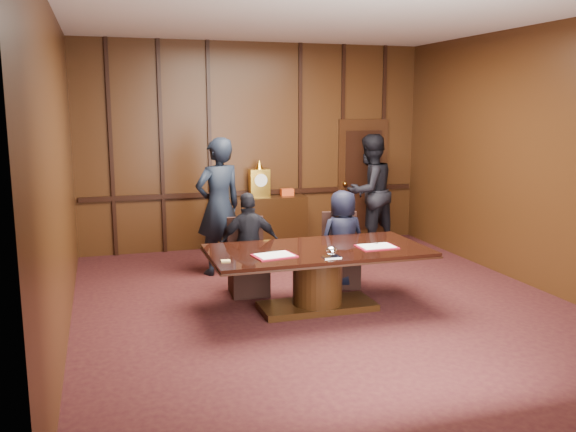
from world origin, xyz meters
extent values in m
plane|color=black|center=(0.00, 0.00, 0.00)|extent=(7.00, 7.00, 0.00)
plane|color=silver|center=(0.00, 0.00, 3.50)|extent=(7.00, 7.00, 0.00)
cube|color=black|center=(0.00, 3.50, 1.75)|extent=(6.00, 0.04, 3.50)
cube|color=black|center=(0.00, -3.50, 1.75)|extent=(6.00, 0.04, 3.50)
cube|color=black|center=(-3.00, 0.00, 1.75)|extent=(0.04, 7.00, 3.50)
cube|color=black|center=(3.00, 0.00, 1.75)|extent=(0.04, 7.00, 3.50)
cube|color=black|center=(0.00, 3.47, 0.95)|extent=(5.90, 0.05, 0.08)
cube|color=black|center=(2.00, 3.46, 1.10)|extent=(0.95, 0.06, 2.20)
sphere|color=gold|center=(1.63, 3.39, 1.05)|extent=(0.08, 0.08, 0.08)
cube|color=black|center=(0.00, 3.26, 0.45)|extent=(1.60, 0.45, 0.90)
cube|color=black|center=(-0.70, 3.26, 0.03)|extent=(0.12, 0.40, 0.06)
cube|color=black|center=(0.70, 3.26, 0.03)|extent=(0.12, 0.40, 0.06)
cube|color=gold|center=(0.00, 3.26, 1.14)|extent=(0.34, 0.18, 0.48)
cylinder|color=white|center=(0.00, 3.16, 1.20)|extent=(0.22, 0.03, 0.22)
cone|color=gold|center=(0.00, 3.26, 1.46)|extent=(0.14, 0.14, 0.16)
cube|color=black|center=(-0.55, 3.28, 1.01)|extent=(0.18, 0.04, 0.22)
cube|color=#D84419|center=(0.50, 3.28, 0.96)|extent=(0.22, 0.12, 0.12)
cube|color=black|center=(-0.14, -0.06, 0.04)|extent=(1.40, 0.60, 0.08)
cylinder|color=black|center=(-0.14, -0.06, 0.39)|extent=(0.60, 0.60, 0.62)
cube|color=black|center=(-0.14, -0.06, 0.71)|extent=(2.62, 1.32, 0.02)
cube|color=black|center=(-0.14, -0.06, 0.73)|extent=(2.60, 1.30, 0.06)
cube|color=maroon|center=(-0.74, -0.27, 0.77)|extent=(0.51, 0.40, 0.01)
cube|color=white|center=(-0.74, -0.27, 0.78)|extent=(0.44, 0.34, 0.01)
cube|color=maroon|center=(0.56, -0.21, 0.77)|extent=(0.46, 0.34, 0.01)
cube|color=white|center=(0.56, -0.21, 0.78)|extent=(0.40, 0.28, 0.01)
cube|color=white|center=(-0.14, -0.51, 0.77)|extent=(0.20, 0.14, 0.01)
ellipsoid|color=white|center=(-0.14, -0.51, 0.82)|extent=(0.13, 0.13, 0.10)
cube|color=#E1BD6E|center=(-1.32, -0.34, 0.77)|extent=(0.11, 0.08, 0.01)
cube|color=black|center=(-0.79, 0.79, 0.23)|extent=(0.50, 0.50, 0.46)
cube|color=black|center=(-0.78, 1.00, 0.72)|extent=(0.48, 0.08, 0.55)
cylinder|color=black|center=(-0.99, 0.59, 0.12)|extent=(0.04, 0.04, 0.23)
cylinder|color=black|center=(-0.59, 0.99, 0.12)|extent=(0.04, 0.04, 0.23)
cube|color=black|center=(0.51, 0.79, 0.23)|extent=(0.58, 0.58, 0.46)
cube|color=black|center=(0.56, 0.99, 0.72)|extent=(0.48, 0.17, 0.55)
cylinder|color=black|center=(0.31, 0.59, 0.12)|extent=(0.04, 0.04, 0.23)
cylinder|color=black|center=(0.71, 0.99, 0.12)|extent=(0.04, 0.04, 0.23)
imported|color=black|center=(-0.79, 0.74, 0.68)|extent=(0.80, 0.34, 1.35)
imported|color=black|center=(0.51, 0.74, 0.67)|extent=(0.67, 0.46, 1.33)
imported|color=black|center=(-0.96, 1.90, 1.00)|extent=(0.84, 0.69, 2.00)
imported|color=black|center=(1.84, 2.79, 0.98)|extent=(1.16, 1.03, 1.97)
camera|label=1|loc=(-2.58, -6.74, 2.45)|focal=38.00mm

